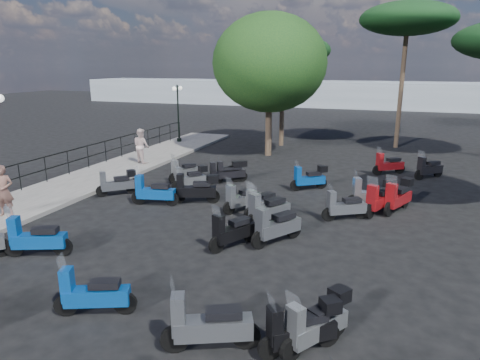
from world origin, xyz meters
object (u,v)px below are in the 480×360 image
(scooter_16, at_px, (268,211))
(scooter_4, at_px, (117,183))
(woman, at_px, (4,191))
(scooter_15, at_px, (242,199))
(scooter_8, at_px, (36,239))
(scooter_11, at_px, (184,171))
(scooter_20, at_px, (208,326))
(scooter_30, at_px, (276,227))
(scooter_25, at_px, (301,329))
(scooter_28, at_px, (398,197))
(scooter_32, at_px, (231,172))
(scooter_23, at_px, (388,165))
(scooter_29, at_px, (429,169))
(pedestrian_far, at_px, (141,146))
(scooter_3, at_px, (154,192))
(scooter_22, at_px, (371,195))
(scooter_5, at_px, (190,178))
(scooter_9, at_px, (196,189))
(scooter_27, at_px, (344,207))
(lamp_post_2, at_px, (178,110))
(pine_2, at_px, (283,51))
(broadleaf_tree, at_px, (270,63))
(pine_0, at_px, (408,19))
(scooter_17, at_px, (309,178))
(scooter_13, at_px, (93,294))
(scooter_31, at_px, (380,199))
(scooter_21, at_px, (261,204))
(scooter_10, at_px, (224,173))
(scooter_26, at_px, (316,323))

(scooter_16, bearing_deg, scooter_4, 22.54)
(woman, height_order, scooter_15, woman)
(scooter_8, bearing_deg, scooter_11, -23.76)
(scooter_20, relative_size, scooter_30, 1.05)
(scooter_15, height_order, scooter_16, scooter_16)
(scooter_25, relative_size, scooter_28, 0.78)
(scooter_28, distance_m, scooter_32, 7.07)
(scooter_15, xyz_separation_m, scooter_23, (4.73, 7.25, 0.00))
(scooter_29, bearing_deg, scooter_32, 68.56)
(pedestrian_far, xyz_separation_m, scooter_32, (5.43, -1.52, -0.56))
(pedestrian_far, bearing_deg, scooter_3, 149.06)
(scooter_22, relative_size, scooter_32, 1.34)
(scooter_3, bearing_deg, scooter_16, -109.84)
(scooter_5, relative_size, scooter_30, 0.79)
(scooter_9, bearing_deg, scooter_25, -162.21)
(scooter_3, relative_size, scooter_28, 1.04)
(scooter_27, bearing_deg, scooter_22, -57.06)
(pedestrian_far, distance_m, scooter_30, 11.61)
(woman, bearing_deg, scooter_22, 1.59)
(lamp_post_2, distance_m, scooter_11, 9.67)
(scooter_29, xyz_separation_m, pine_2, (-8.32, 5.85, 5.34))
(woman, height_order, scooter_5, woman)
(woman, height_order, scooter_16, woman)
(broadleaf_tree, xyz_separation_m, pine_0, (6.86, 5.02, 2.47))
(scooter_5, xyz_separation_m, scooter_17, (4.61, 1.62, 0.01))
(scooter_11, relative_size, scooter_22, 0.82)
(pedestrian_far, xyz_separation_m, scooter_13, (6.42, -12.09, -0.56))
(scooter_20, relative_size, scooter_31, 0.99)
(scooter_21, height_order, pine_2, pine_2)
(scooter_10, distance_m, scooter_26, 11.43)
(scooter_11, relative_size, scooter_21, 0.91)
(pine_0, bearing_deg, scooter_26, -93.55)
(scooter_8, relative_size, scooter_21, 1.09)
(scooter_9, bearing_deg, scooter_5, 13.61)
(scooter_4, height_order, scooter_21, scooter_21)
(pine_2, bearing_deg, scooter_15, -81.81)
(scooter_13, distance_m, pine_0, 23.61)
(scooter_15, distance_m, scooter_32, 3.88)
(lamp_post_2, bearing_deg, scooter_23, -18.12)
(scooter_15, relative_size, broadleaf_tree, 0.19)
(scooter_4, distance_m, pine_0, 19.14)
(lamp_post_2, bearing_deg, pedestrian_far, -80.44)
(scooter_8, height_order, scooter_13, scooter_8)
(scooter_31, xyz_separation_m, pine_0, (0.51, 13.29, 7.00))
(scooter_10, xyz_separation_m, scooter_11, (-1.76, -0.29, -0.01))
(scooter_10, height_order, scooter_16, scooter_16)
(woman, relative_size, scooter_26, 1.16)
(scooter_11, height_order, scooter_20, scooter_20)
(scooter_20, bearing_deg, scooter_21, -14.99)
(scooter_3, xyz_separation_m, scooter_26, (7.02, -6.21, 0.00))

